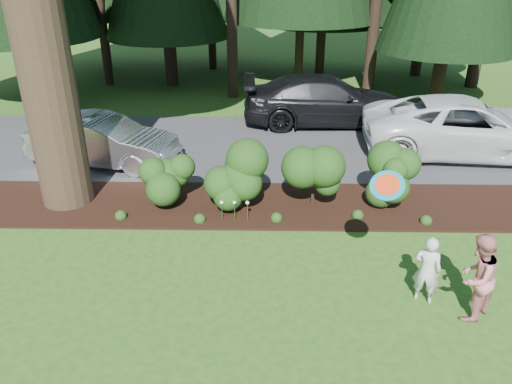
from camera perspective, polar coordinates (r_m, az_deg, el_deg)
ground at (r=9.81m, az=-1.46°, el=-10.41°), size 80.00×80.00×0.00m
mulch_bed at (r=12.56m, az=-0.84°, el=-1.46°), size 16.00×2.50×0.05m
driveway at (r=16.44m, az=-0.37°, el=5.39°), size 22.00×6.00×0.03m
shrub_row at (r=12.11m, az=2.76°, el=1.56°), size 6.53×1.60×1.61m
lily_cluster at (r=11.60m, az=-2.47°, el=-1.33°), size 0.69×0.09×0.57m
car_silver_wagon at (r=15.34m, az=-17.11°, el=5.59°), size 4.60×2.39×1.44m
car_white_suv at (r=16.72m, az=22.96°, el=6.87°), size 6.49×3.39×1.74m
car_dark_suv at (r=18.48m, az=7.96°, el=10.35°), size 6.02×2.67×1.72m
child at (r=9.52m, az=18.98°, el=-8.41°), size 0.58×0.50×1.34m
adult at (r=9.35m, az=23.89°, el=-8.92°), size 1.01×1.00×1.64m
frisbee at (r=8.30m, az=14.78°, el=0.74°), size 0.64×0.49×0.48m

